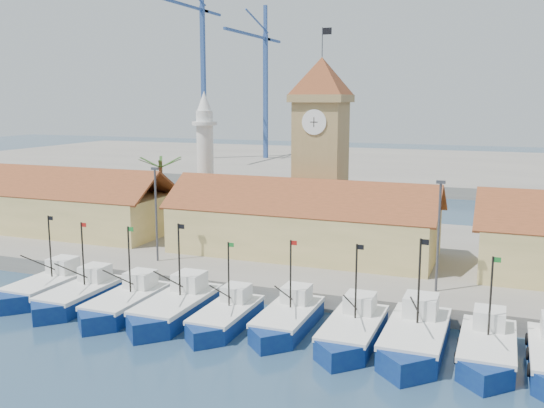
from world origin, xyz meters
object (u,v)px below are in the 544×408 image
at_px(boat_5, 286,321).
at_px(clock_tower, 321,145).
at_px(minaret, 205,159).
at_px(boat_0, 45,288).

height_order(boat_5, clock_tower, clock_tower).
height_order(clock_tower, minaret, clock_tower).
bearing_deg(boat_5, clock_tower, 100.77).
bearing_deg(clock_tower, boat_5, -79.23).
distance_m(boat_5, minaret, 32.66).
distance_m(clock_tower, minaret, 15.30).
bearing_deg(minaret, clock_tower, -7.61).
distance_m(boat_0, boat_5, 21.97).
bearing_deg(boat_5, boat_0, -179.29).
height_order(boat_0, clock_tower, clock_tower).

